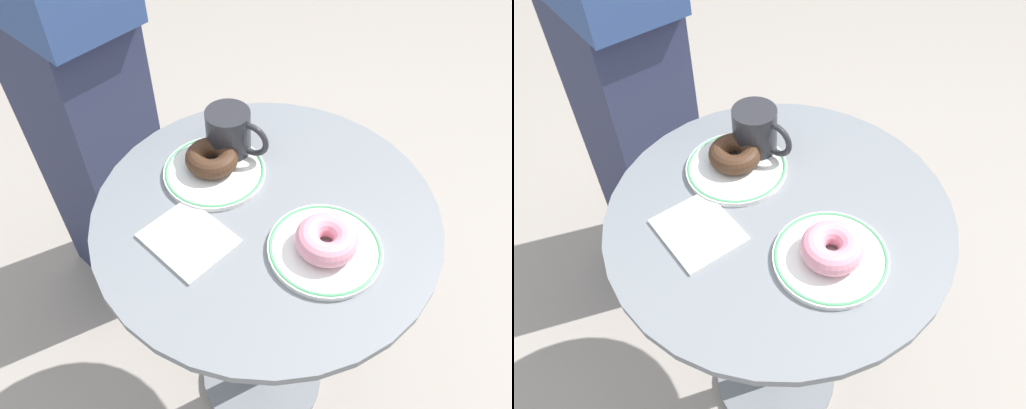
# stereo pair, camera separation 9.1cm
# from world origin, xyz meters

# --- Properties ---
(ground_plane) EXTENTS (7.00, 7.00, 0.02)m
(ground_plane) POSITION_xyz_m (0.00, 0.00, -0.01)
(ground_plane) COLOR #9E9389
(cafe_table) EXTENTS (0.64, 0.64, 0.76)m
(cafe_table) POSITION_xyz_m (0.00, 0.00, 0.51)
(cafe_table) COLOR slate
(cafe_table) RESTS_ON ground
(plate_left) EXTENTS (0.20, 0.20, 0.01)m
(plate_left) POSITION_xyz_m (-0.13, 0.03, 0.77)
(plate_left) COLOR white
(plate_left) RESTS_ON cafe_table
(plate_right) EXTENTS (0.20, 0.20, 0.01)m
(plate_right) POSITION_xyz_m (0.13, -0.03, 0.77)
(plate_right) COLOR white
(plate_right) RESTS_ON cafe_table
(donut_chocolate) EXTENTS (0.14, 0.14, 0.04)m
(donut_chocolate) POSITION_xyz_m (-0.14, 0.03, 0.79)
(donut_chocolate) COLOR #422819
(donut_chocolate) RESTS_ON plate_left
(donut_pink_frosted) EXTENTS (0.11, 0.11, 0.04)m
(donut_pink_frosted) POSITION_xyz_m (0.13, -0.03, 0.80)
(donut_pink_frosted) COLOR pink
(donut_pink_frosted) RESTS_ON plate_right
(paper_napkin) EXTENTS (0.17, 0.15, 0.01)m
(paper_napkin) POSITION_xyz_m (-0.08, -0.13, 0.77)
(paper_napkin) COLOR white
(paper_napkin) RESTS_ON cafe_table
(coffee_mug) EXTENTS (0.13, 0.09, 0.10)m
(coffee_mug) POSITION_xyz_m (-0.14, 0.09, 0.81)
(coffee_mug) COLOR #28282D
(coffee_mug) RESTS_ON cafe_table
(person_figure) EXTENTS (0.41, 0.28, 1.70)m
(person_figure) POSITION_xyz_m (-0.60, 0.11, 0.84)
(person_figure) COLOR #2D3351
(person_figure) RESTS_ON ground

